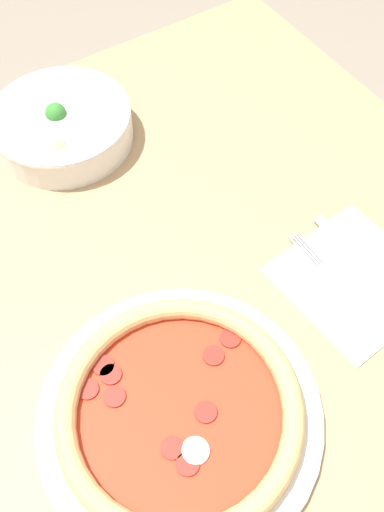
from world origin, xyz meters
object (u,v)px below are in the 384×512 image
(bowl, at_px, (62,123))
(knife, at_px, (372,275))
(pizza, at_px, (178,413))
(fork, at_px, (341,288))

(bowl, relative_size, knife, 1.04)
(pizza, xyz_separation_m, knife, (0.32, 0.02, -0.01))
(bowl, height_order, fork, bowl)
(pizza, height_order, bowl, bowl)
(fork, xyz_separation_m, knife, (0.05, -0.01, -0.00))
(pizza, height_order, knife, pizza)
(bowl, bearing_deg, knife, -62.92)
(pizza, bearing_deg, fork, 6.10)
(bowl, height_order, knife, bowl)
(pizza, relative_size, knife, 1.57)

